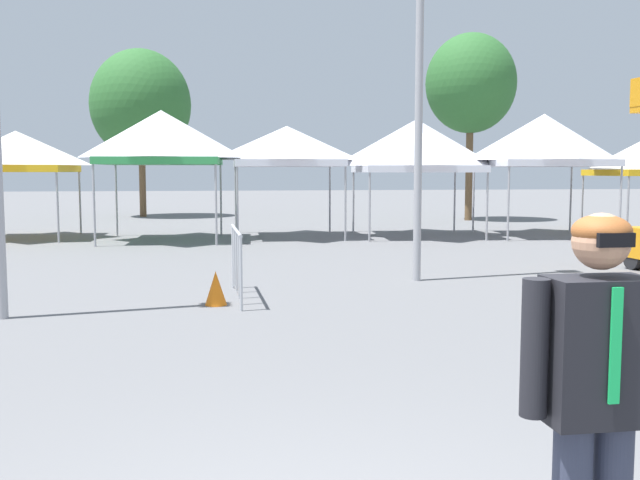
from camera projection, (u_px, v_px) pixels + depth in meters
The scene contains 10 objects.
canopy_tent_behind_right at pixel (16, 152), 20.66m from camera, with size 3.12×3.12×3.10m.
canopy_tent_far_right at pixel (161, 138), 20.06m from camera, with size 3.46×3.46×3.64m.
canopy_tent_left_of_center at pixel (287, 147), 21.12m from camera, with size 3.21×3.21×3.27m.
canopy_tent_right_of_center at pixel (416, 146), 21.47m from camera, with size 3.72×3.72×3.48m.
canopy_tent_behind_center at pixel (544, 140), 21.58m from camera, with size 3.64×3.64×3.66m.
person_foreground at pixel (596, 395), 2.94m from camera, with size 0.65×0.26×1.78m.
tree_behind_tents_right at pixel (141, 105), 30.45m from camera, with size 4.21×4.21×7.08m.
tree_behind_tents_center at pixel (471, 84), 28.15m from camera, with size 3.52×3.52×7.32m.
crowd_barrier_mid_lot at pixel (236, 250), 10.95m from camera, with size 0.09×2.10×1.08m.
traffic_cone_near_barrier at pixel (216, 288), 10.47m from camera, with size 0.32×0.32×0.50m, color orange.
Camera 1 is at (-0.52, -3.06, 1.94)m, focal length 40.41 mm.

